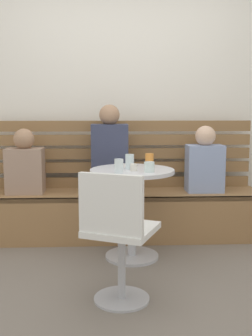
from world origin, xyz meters
TOP-DOWN VIEW (x-y plane):
  - ground at (0.00, 0.00)m, footprint 8.00×8.00m
  - back_wall at (0.00, 1.64)m, footprint 5.20×0.10m
  - booth_bench at (0.00, 1.20)m, footprint 2.70×0.52m
  - booth_backrest at (0.00, 1.44)m, footprint 2.65×0.04m
  - cafe_table at (0.10, 0.66)m, footprint 0.68×0.68m
  - white_chair at (-0.04, -0.15)m, footprint 0.53×0.53m
  - person_adult at (-0.08, 1.22)m, footprint 0.34×0.22m
  - person_child_left at (0.82, 1.19)m, footprint 0.34×0.22m
  - person_child_middle at (-0.86, 1.20)m, footprint 0.34×0.22m
  - cup_glass_tall at (0.08, 0.67)m, footprint 0.07×0.07m
  - cup_espresso_small at (0.11, 0.57)m, footprint 0.06×0.06m
  - cup_glass_short at (0.22, 0.51)m, footprint 0.08×0.08m
  - cup_water_clear at (-0.01, 0.45)m, footprint 0.07×0.07m
  - cup_tumbler_orange at (0.26, 0.89)m, footprint 0.07×0.07m
  - plate_small at (0.07, 0.84)m, footprint 0.17×0.17m

SIDE VIEW (x-z plane):
  - ground at x=0.00m, z-range 0.00..0.00m
  - booth_bench at x=0.00m, z-range 0.00..0.44m
  - white_chair at x=-0.04m, z-range 0.04..0.89m
  - cafe_table at x=0.10m, z-range 0.15..0.89m
  - person_child_middle at x=-0.86m, z-range 0.40..1.00m
  - person_child_left at x=0.82m, z-range 0.40..1.03m
  - plate_small at x=0.07m, z-range 0.74..0.75m
  - cup_espresso_small at x=0.11m, z-range 0.74..0.79m
  - booth_backrest at x=0.00m, z-range 0.44..1.11m
  - cup_glass_short at x=0.22m, z-range 0.74..0.82m
  - cup_tumbler_orange at x=0.26m, z-range 0.74..0.84m
  - cup_water_clear at x=-0.01m, z-range 0.74..0.85m
  - cup_glass_tall at x=0.08m, z-range 0.74..0.86m
  - person_adult at x=-0.08m, z-range 0.40..1.22m
  - back_wall at x=0.00m, z-range 0.00..2.90m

